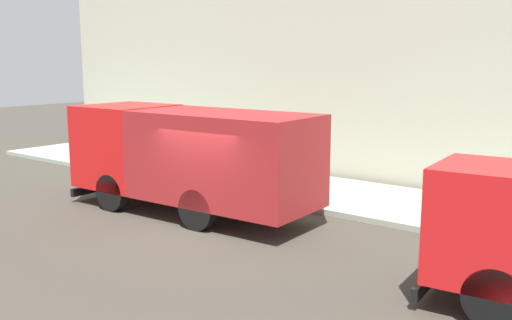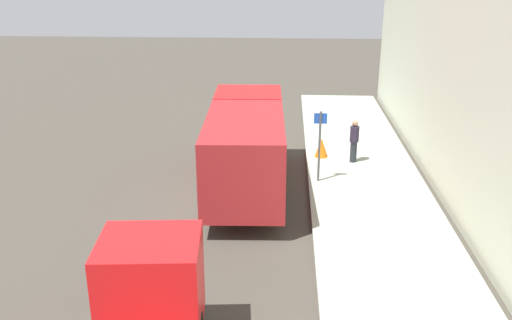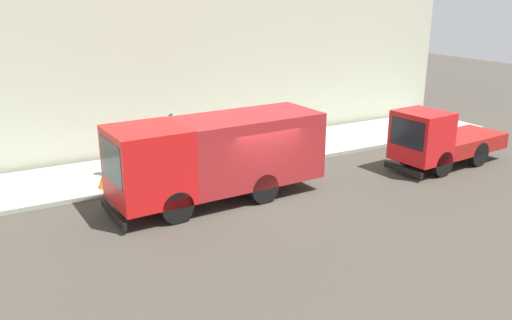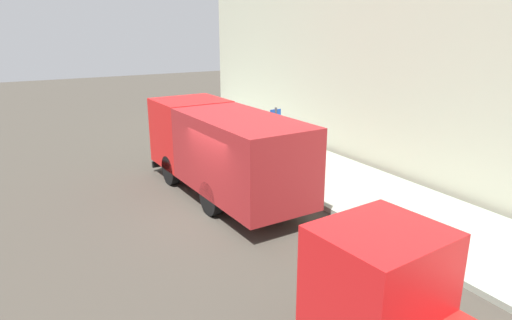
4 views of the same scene
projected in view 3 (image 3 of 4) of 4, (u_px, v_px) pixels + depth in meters
The scene contains 8 objects.
ground at pixel (265, 201), 18.50m from camera, with size 80.00×80.00×0.00m, color #3F3A32.
sidewalk at pixel (206, 160), 22.65m from camera, with size 4.04×30.00×0.16m, color #97A291.
building_facade at pixel (179, 44), 23.35m from camera, with size 0.50×30.00×9.43m, color #BABCA2.
large_utility_truck at pixel (217, 154), 18.08m from camera, with size 2.69×7.53×2.89m.
small_flatbed_truck at pixel (439, 140), 21.65m from camera, with size 2.38×5.63×2.48m.
pedestrian_walking at pixel (110, 154), 20.26m from camera, with size 0.45×0.45×1.63m.
traffic_cone_orange at pixel (105, 178), 19.18m from camera, with size 0.52×0.52×0.74m, color orange.
street_sign_post at pixel (172, 140), 19.83m from camera, with size 0.44×0.08×2.50m.
Camera 3 is at (-14.88, 8.67, 6.92)m, focal length 37.48 mm.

